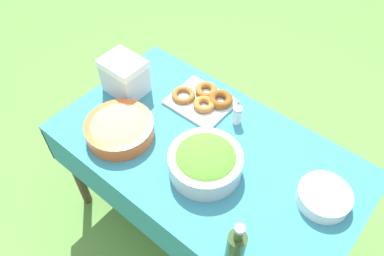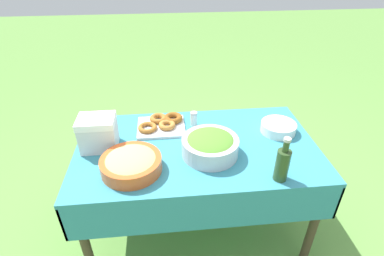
{
  "view_description": "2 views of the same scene",
  "coord_description": "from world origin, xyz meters",
  "views": [
    {
      "loc": [
        0.59,
        -0.82,
        2.02
      ],
      "look_at": [
        -0.08,
        -0.01,
        0.8
      ],
      "focal_mm": 35.0,
      "sensor_mm": 36.0,
      "label": 1
    },
    {
      "loc": [
        -0.17,
        -1.39,
        1.71
      ],
      "look_at": [
        -0.02,
        0.06,
        0.78
      ],
      "focal_mm": 28.0,
      "sensor_mm": 36.0,
      "label": 2
    }
  ],
  "objects": [
    {
      "name": "ground_plane",
      "position": [
        0.0,
        0.0,
        0.0
      ],
      "size": [
        14.0,
        14.0,
        0.0
      ],
      "primitive_type": "plane",
      "color": "#609342"
    },
    {
      "name": "plate_stack",
      "position": [
        0.51,
        0.09,
        0.73
      ],
      "size": [
        0.21,
        0.21,
        0.06
      ],
      "color": "white",
      "rests_on": "picnic_table"
    },
    {
      "name": "cooler_box",
      "position": [
        -0.55,
        0.04,
        0.79
      ],
      "size": [
        0.2,
        0.16,
        0.19
      ],
      "color": "silver",
      "rests_on": "picnic_table"
    },
    {
      "name": "donut_platter",
      "position": [
        -0.19,
        0.22,
        0.72
      ],
      "size": [
        0.32,
        0.26,
        0.05
      ],
      "color": "silver",
      "rests_on": "picnic_table"
    },
    {
      "name": "pasta_bowl",
      "position": [
        -0.36,
        -0.18,
        0.74
      ],
      "size": [
        0.31,
        0.31,
        0.09
      ],
      "color": "#E05B28",
      "rests_on": "picnic_table"
    },
    {
      "name": "olive_oil_bottle",
      "position": [
        0.38,
        -0.32,
        0.79
      ],
      "size": [
        0.07,
        0.07,
        0.24
      ],
      "color": "#2D4723",
      "rests_on": "picnic_table"
    },
    {
      "name": "salt_shaker",
      "position": [
        0.01,
        0.22,
        0.74
      ],
      "size": [
        0.04,
        0.04,
        0.09
      ],
      "color": "white",
      "rests_on": "picnic_table"
    },
    {
      "name": "picnic_table",
      "position": [
        0.0,
        0.0,
        0.6
      ],
      "size": [
        1.38,
        0.79,
        0.7
      ],
      "color": "teal",
      "rests_on": "ground_plane"
    },
    {
      "name": "salad_bowl",
      "position": [
        0.06,
        -0.09,
        0.76
      ],
      "size": [
        0.31,
        0.31,
        0.12
      ],
      "color": "silver",
      "rests_on": "picnic_table"
    }
  ]
}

